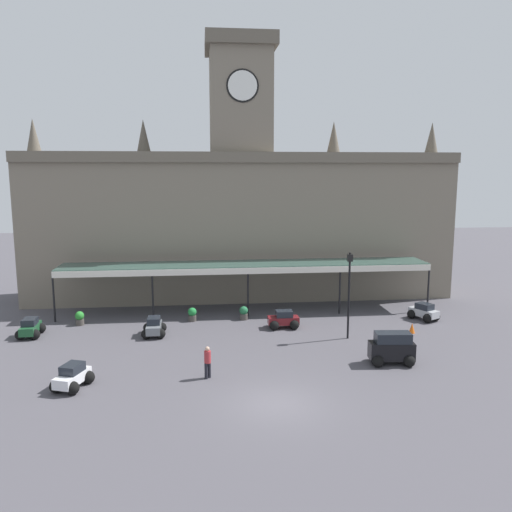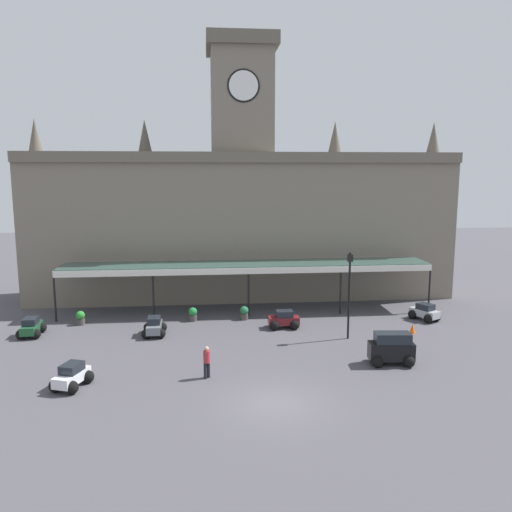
{
  "view_description": "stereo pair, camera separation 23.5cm",
  "coord_description": "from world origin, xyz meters",
  "px_view_note": "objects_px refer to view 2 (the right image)",
  "views": [
    {
      "loc": [
        -3.23,
        -21.9,
        10.37
      ],
      "look_at": [
        0.0,
        8.9,
        5.32
      ],
      "focal_mm": 36.56,
      "sensor_mm": 36.0,
      "label": 1
    },
    {
      "loc": [
        -2.99,
        -21.93,
        10.37
      ],
      "look_at": [
        0.0,
        8.9,
        5.32
      ],
      "focal_mm": 36.56,
      "sensor_mm": 36.0,
      "label": 2
    }
  ],
  "objects_px": {
    "victorian_lamppost": "(349,286)",
    "car_silver_sedan": "(425,313)",
    "car_maroon_sedan": "(284,321)",
    "planter_by_canopy": "(244,313)",
    "planter_forecourt_centre": "(193,314)",
    "planter_near_kerb": "(81,318)",
    "car_white_sedan": "(72,377)",
    "car_black_van": "(391,350)",
    "traffic_cone": "(413,328)",
    "pedestrian_near_entrance": "(207,361)",
    "car_grey_sedan": "(154,328)",
    "car_green_sedan": "(31,328)"
  },
  "relations": [
    {
      "from": "planter_near_kerb",
      "to": "planter_forecourt_centre",
      "type": "height_order",
      "value": "same"
    },
    {
      "from": "pedestrian_near_entrance",
      "to": "victorian_lamppost",
      "type": "distance_m",
      "value": 10.69
    },
    {
      "from": "car_white_sedan",
      "to": "victorian_lamppost",
      "type": "relative_size",
      "value": 0.41
    },
    {
      "from": "car_white_sedan",
      "to": "car_silver_sedan",
      "type": "height_order",
      "value": "same"
    },
    {
      "from": "car_grey_sedan",
      "to": "planter_forecourt_centre",
      "type": "distance_m",
      "value": 3.84
    },
    {
      "from": "pedestrian_near_entrance",
      "to": "victorian_lamppost",
      "type": "relative_size",
      "value": 0.3
    },
    {
      "from": "car_grey_sedan",
      "to": "planter_by_canopy",
      "type": "bearing_deg",
      "value": 26.65
    },
    {
      "from": "car_maroon_sedan",
      "to": "traffic_cone",
      "type": "relative_size",
      "value": 3.18
    },
    {
      "from": "pedestrian_near_entrance",
      "to": "planter_by_canopy",
      "type": "distance_m",
      "value": 10.71
    },
    {
      "from": "car_silver_sedan",
      "to": "planter_forecourt_centre",
      "type": "distance_m",
      "value": 16.32
    },
    {
      "from": "planter_near_kerb",
      "to": "car_silver_sedan",
      "type": "bearing_deg",
      "value": -2.79
    },
    {
      "from": "car_white_sedan",
      "to": "victorian_lamppost",
      "type": "xyz_separation_m",
      "value": [
        15.35,
        6.02,
        2.86
      ]
    },
    {
      "from": "planter_forecourt_centre",
      "to": "car_silver_sedan",
      "type": "bearing_deg",
      "value": -4.76
    },
    {
      "from": "car_black_van",
      "to": "car_silver_sedan",
      "type": "relative_size",
      "value": 1.1
    },
    {
      "from": "car_black_van",
      "to": "planter_near_kerb",
      "type": "height_order",
      "value": "car_black_van"
    },
    {
      "from": "car_grey_sedan",
      "to": "car_black_van",
      "type": "bearing_deg",
      "value": -25.67
    },
    {
      "from": "victorian_lamppost",
      "to": "planter_by_canopy",
      "type": "distance_m",
      "value": 8.36
    },
    {
      "from": "car_maroon_sedan",
      "to": "planter_near_kerb",
      "type": "bearing_deg",
      "value": 171.39
    },
    {
      "from": "car_maroon_sedan",
      "to": "planter_by_canopy",
      "type": "height_order",
      "value": "car_maroon_sedan"
    },
    {
      "from": "car_grey_sedan",
      "to": "pedestrian_near_entrance",
      "type": "height_order",
      "value": "pedestrian_near_entrance"
    },
    {
      "from": "car_silver_sedan",
      "to": "planter_by_canopy",
      "type": "relative_size",
      "value": 2.34
    },
    {
      "from": "car_maroon_sedan",
      "to": "victorian_lamppost",
      "type": "relative_size",
      "value": 0.37
    },
    {
      "from": "pedestrian_near_entrance",
      "to": "planter_forecourt_centre",
      "type": "bearing_deg",
      "value": 95.21
    },
    {
      "from": "victorian_lamppost",
      "to": "car_silver_sedan",
      "type": "bearing_deg",
      "value": 28.43
    },
    {
      "from": "traffic_cone",
      "to": "planter_near_kerb",
      "type": "relative_size",
      "value": 0.67
    },
    {
      "from": "car_silver_sedan",
      "to": "planter_by_canopy",
      "type": "bearing_deg",
      "value": 173.93
    },
    {
      "from": "car_black_van",
      "to": "pedestrian_near_entrance",
      "type": "distance_m",
      "value": 10.02
    },
    {
      "from": "car_maroon_sedan",
      "to": "planter_by_canopy",
      "type": "bearing_deg",
      "value": 137.79
    },
    {
      "from": "car_black_van",
      "to": "car_green_sedan",
      "type": "xyz_separation_m",
      "value": [
        -21.08,
        7.01,
        -0.3
      ]
    },
    {
      "from": "car_white_sedan",
      "to": "planter_near_kerb",
      "type": "bearing_deg",
      "value": 100.77
    },
    {
      "from": "car_black_van",
      "to": "pedestrian_near_entrance",
      "type": "bearing_deg",
      "value": -174.47
    },
    {
      "from": "car_silver_sedan",
      "to": "car_white_sedan",
      "type": "bearing_deg",
      "value": -156.42
    },
    {
      "from": "car_maroon_sedan",
      "to": "planter_forecourt_centre",
      "type": "distance_m",
      "value": 6.51
    },
    {
      "from": "car_grey_sedan",
      "to": "victorian_lamppost",
      "type": "distance_m",
      "value": 12.62
    },
    {
      "from": "pedestrian_near_entrance",
      "to": "planter_by_canopy",
      "type": "relative_size",
      "value": 1.74
    },
    {
      "from": "car_white_sedan",
      "to": "planter_forecourt_centre",
      "type": "xyz_separation_m",
      "value": [
        5.58,
        10.89,
        -0.01
      ]
    },
    {
      "from": "car_silver_sedan",
      "to": "planter_forecourt_centre",
      "type": "bearing_deg",
      "value": 175.24
    },
    {
      "from": "traffic_cone",
      "to": "car_white_sedan",
      "type": "bearing_deg",
      "value": -161.42
    },
    {
      "from": "planter_by_canopy",
      "to": "car_black_van",
      "type": "bearing_deg",
      "value": -52.12
    },
    {
      "from": "planter_forecourt_centre",
      "to": "planter_by_canopy",
      "type": "relative_size",
      "value": 1.0
    },
    {
      "from": "car_maroon_sedan",
      "to": "car_silver_sedan",
      "type": "height_order",
      "value": "same"
    },
    {
      "from": "victorian_lamppost",
      "to": "traffic_cone",
      "type": "bearing_deg",
      "value": 8.14
    },
    {
      "from": "victorian_lamppost",
      "to": "traffic_cone",
      "type": "relative_size",
      "value": 8.49
    },
    {
      "from": "car_black_van",
      "to": "planter_near_kerb",
      "type": "xyz_separation_m",
      "value": [
        -18.53,
        9.21,
        -0.32
      ]
    },
    {
      "from": "planter_forecourt_centre",
      "to": "planter_by_canopy",
      "type": "xyz_separation_m",
      "value": [
        3.61,
        -0.01,
        0.0
      ]
    },
    {
      "from": "car_silver_sedan",
      "to": "planter_forecourt_centre",
      "type": "height_order",
      "value": "car_silver_sedan"
    },
    {
      "from": "car_maroon_sedan",
      "to": "planter_forecourt_centre",
      "type": "relative_size",
      "value": 2.14
    },
    {
      "from": "car_black_van",
      "to": "victorian_lamppost",
      "type": "relative_size",
      "value": 0.45
    },
    {
      "from": "car_grey_sedan",
      "to": "car_silver_sedan",
      "type": "distance_m",
      "value": 18.71
    },
    {
      "from": "car_maroon_sedan",
      "to": "car_silver_sedan",
      "type": "distance_m",
      "value": 10.21
    }
  ]
}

